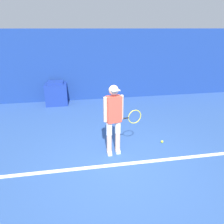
{
  "coord_description": "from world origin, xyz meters",
  "views": [
    {
      "loc": [
        -0.9,
        -4.01,
        2.85
      ],
      "look_at": [
        -0.05,
        0.73,
        0.99
      ],
      "focal_mm": 35.0,
      "sensor_mm": 36.0,
      "label": 1
    }
  ],
  "objects": [
    {
      "name": "ground_plane",
      "position": [
        0.0,
        0.0,
        0.0
      ],
      "size": [
        24.0,
        24.0,
        0.0
      ],
      "primitive_type": "plane",
      "color": "#2D5193"
    },
    {
      "name": "back_wall",
      "position": [
        0.0,
        4.97,
        1.42
      ],
      "size": [
        24.0,
        0.1,
        2.83
      ],
      "color": "navy",
      "rests_on": "ground_plane"
    },
    {
      "name": "court_baseline",
      "position": [
        0.0,
        0.01,
        0.01
      ],
      "size": [
        21.6,
        0.1,
        0.01
      ],
      "color": "white",
      "rests_on": "ground_plane"
    },
    {
      "name": "tennis_player",
      "position": [
        -0.03,
        0.54,
        0.94
      ],
      "size": [
        0.95,
        0.34,
        1.69
      ],
      "rotation": [
        0.0,
        0.0,
        0.22
      ],
      "color": "beige",
      "rests_on": "ground_plane"
    },
    {
      "name": "tennis_ball",
      "position": [
        1.32,
        0.79,
        0.03
      ],
      "size": [
        0.07,
        0.07,
        0.07
      ],
      "color": "#D1E533",
      "rests_on": "ground_plane"
    },
    {
      "name": "covered_chair",
      "position": [
        -1.59,
        4.52,
        0.44
      ],
      "size": [
        0.83,
        0.69,
        0.93
      ],
      "color": "navy",
      "rests_on": "ground_plane"
    }
  ]
}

